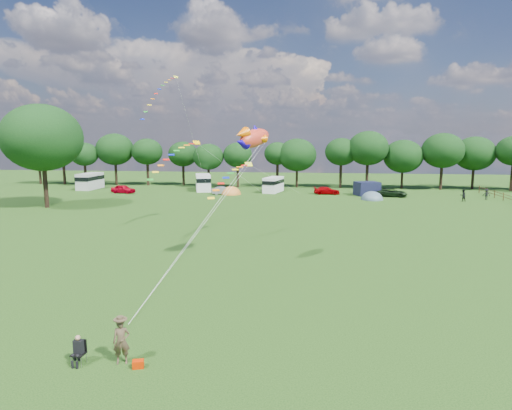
# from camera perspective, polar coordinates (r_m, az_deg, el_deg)

# --- Properties ---
(ground_plane) EXTENTS (180.00, 180.00, 0.00)m
(ground_plane) POSITION_cam_1_polar(r_m,az_deg,el_deg) (25.30, -2.27, -11.80)
(ground_plane) COLOR black
(ground_plane) RESTS_ON ground
(tree_line) EXTENTS (102.98, 10.98, 10.27)m
(tree_line) POSITION_cam_1_polar(r_m,az_deg,el_deg) (78.40, 8.15, 6.88)
(tree_line) COLOR black
(tree_line) RESTS_ON ground
(big_tree) EXTENTS (10.00, 10.00, 13.28)m
(big_tree) POSITION_cam_1_polar(r_m,az_deg,el_deg) (61.52, -26.65, 8.01)
(big_tree) COLOR black
(big_tree) RESTS_ON ground
(car_a) EXTENTS (4.33, 2.33, 1.37)m
(car_a) POSITION_cam_1_polar(r_m,az_deg,el_deg) (73.86, -17.28, 2.05)
(car_a) COLOR #B40016
(car_a) RESTS_ON ground
(car_b) EXTENTS (3.79, 2.24, 1.26)m
(car_b) POSITION_cam_1_polar(r_m,az_deg,el_deg) (69.18, -4.38, 1.94)
(car_b) COLOR gray
(car_b) RESTS_ON ground
(car_c) EXTENTS (4.02, 1.72, 1.20)m
(car_c) POSITION_cam_1_polar(r_m,az_deg,el_deg) (70.08, 9.41, 1.91)
(car_c) COLOR #9F0003
(car_c) RESTS_ON ground
(car_d) EXTENTS (4.96, 3.08, 1.25)m
(car_d) POSITION_cam_1_polar(r_m,az_deg,el_deg) (69.53, 17.67, 1.58)
(car_d) COLOR black
(car_d) RESTS_ON ground
(campervan_a) EXTENTS (2.60, 5.85, 2.84)m
(campervan_a) POSITION_cam_1_polar(r_m,az_deg,el_deg) (81.73, -21.25, 3.06)
(campervan_a) COLOR #B6B6B8
(campervan_a) RESTS_ON ground
(campervan_b) EXTENTS (3.96, 6.19, 2.81)m
(campervan_b) POSITION_cam_1_polar(r_m,az_deg,el_deg) (74.51, -7.06, 3.07)
(campervan_b) COLOR white
(campervan_b) RESTS_ON ground
(campervan_c) EXTENTS (3.36, 5.53, 2.52)m
(campervan_c) POSITION_cam_1_polar(r_m,az_deg,el_deg) (71.90, 2.32, 2.80)
(campervan_c) COLOR white
(campervan_c) RESTS_ON ground
(tent_orange) EXTENTS (3.28, 3.59, 2.57)m
(tent_orange) POSITION_cam_1_polar(r_m,az_deg,el_deg) (69.19, -3.34, 1.44)
(tent_orange) COLOR orange
(tent_orange) RESTS_ON ground
(tent_greyblue) EXTENTS (3.29, 3.61, 2.45)m
(tent_greyblue) POSITION_cam_1_polar(r_m,az_deg,el_deg) (65.36, 15.20, 0.71)
(tent_greyblue) COLOR #4B626C
(tent_greyblue) RESTS_ON ground
(awning_navy) EXTENTS (4.18, 3.78, 2.16)m
(awning_navy) POSITION_cam_1_polar(r_m,az_deg,el_deg) (69.97, 14.57, 2.13)
(awning_navy) COLOR #151732
(awning_navy) RESTS_ON ground
(kite_flyer) EXTENTS (0.77, 0.63, 1.83)m
(kite_flyer) POSITION_cam_1_polar(r_m,az_deg,el_deg) (18.66, -17.51, -16.97)
(kite_flyer) COLOR #4D3D29
(kite_flyer) RESTS_ON ground
(camp_chair) EXTENTS (0.53, 0.53, 1.22)m
(camp_chair) POSITION_cam_1_polar(r_m,az_deg,el_deg) (19.26, -22.55, -17.03)
(camp_chair) COLOR #99999E
(camp_chair) RESTS_ON ground
(kite_bag) EXTENTS (0.50, 0.41, 0.31)m
(kite_bag) POSITION_cam_1_polar(r_m,az_deg,el_deg) (18.50, -15.44, -19.77)
(kite_bag) COLOR red
(kite_bag) RESTS_ON ground
(fish_kite) EXTENTS (2.63, 3.42, 1.86)m
(fish_kite) POSITION_cam_1_polar(r_m,az_deg,el_deg) (29.09, -0.52, 8.92)
(fish_kite) COLOR red
(fish_kite) RESTS_ON ground
(streamer_kite_a) EXTENTS (3.28, 5.51, 5.73)m
(streamer_kite_a) POSITION_cam_1_polar(r_m,az_deg,el_deg) (55.78, -12.42, 14.75)
(streamer_kite_a) COLOR #FEFF2A
(streamer_kite_a) RESTS_ON ground
(streamer_kite_b) EXTENTS (4.39, 4.70, 3.83)m
(streamer_kite_b) POSITION_cam_1_polar(r_m,az_deg,el_deg) (44.28, -10.38, 6.75)
(streamer_kite_b) COLOR #FDBF00
(streamer_kite_b) RESTS_ON ground
(streamer_kite_c) EXTENTS (3.22, 4.90, 2.82)m
(streamer_kite_c) POSITION_cam_1_polar(r_m,az_deg,el_deg) (37.25, -2.94, 4.16)
(streamer_kite_c) COLOR yellow
(streamer_kite_c) RESTS_ON ground
(walker_a) EXTENTS (0.94, 0.71, 1.71)m
(walker_a) POSITION_cam_1_polar(r_m,az_deg,el_deg) (68.08, 25.87, 1.16)
(walker_a) COLOR black
(walker_a) RESTS_ON ground
(walker_b) EXTENTS (1.06, 0.53, 1.60)m
(walker_b) POSITION_cam_1_polar(r_m,az_deg,el_deg) (71.55, 28.37, 1.27)
(walker_b) COLOR black
(walker_b) RESTS_ON ground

